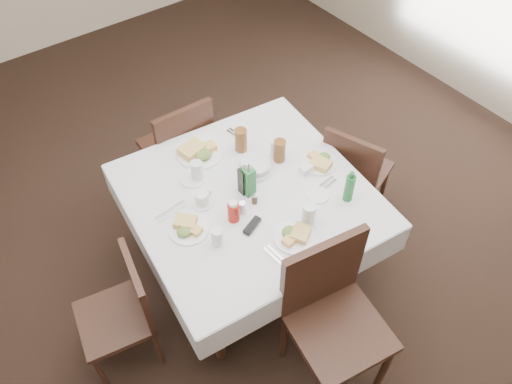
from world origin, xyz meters
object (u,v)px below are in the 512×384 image
Objects in this scene: chair_west at (126,307)px; water_w at (217,237)px; water_s at (309,214)px; water_e at (276,149)px; water_n at (197,171)px; bread_basket at (255,167)px; green_bottle at (349,188)px; dining_table at (249,202)px; oil_cruet_dark at (244,180)px; coffee_mug at (202,199)px; ketchup_bottle at (233,211)px; chair_east at (353,170)px; oil_cruet_green at (249,181)px; chair_north at (181,145)px; chair_south at (331,308)px.

chair_west is 7.23× the size of water_w.
water_s is 0.58m from water_e.
water_s is 1.26× the size of water_w.
water_n is 0.53m from water_e.
bread_basket is 0.60m from green_bottle.
oil_cruet_dark is at bearing 107.56° from dining_table.
water_s reaches higher than chair_west.
chair_west is 0.75m from coffee_mug.
ketchup_bottle is (-0.33, 0.28, -0.00)m from water_s.
chair_east is 0.93m from oil_cruet_green.
water_n is at bearing 65.61° from coffee_mug.
chair_north is 3.57× the size of oil_cruet_green.
oil_cruet_green is at bearing -64.69° from oil_cruet_dark.
water_w is (-0.36, -0.20, 0.13)m from dining_table.
chair_south reaches higher than oil_cruet_dark.
water_n is at bearing 26.14° from chair_west.
oil_cruet_green reaches higher than water_s.
dining_table is at bearing 110.63° from water_s.
water_e is 0.61× the size of bread_basket.
water_n is 1.09× the size of water_e.
water_s is 0.66× the size of green_bottle.
water_n reaches higher than water_w.
water_w is (-0.35, -1.03, 0.28)m from chair_north.
water_w is 0.60m from bread_basket.
water_s is at bearing 66.41° from chair_south.
water_s reaches higher than water_w.
chair_west is 5.64× the size of ketchup_bottle.
oil_cruet_dark is at bearing -14.95° from coffee_mug.
chair_west is 4.07× the size of bread_basket.
oil_cruet_green reaches higher than ketchup_bottle.
coffee_mug is at bearing 111.61° from ketchup_bottle.
oil_cruet_green reaches higher than water_e.
water_w is at bearing -106.91° from coffee_mug.
dining_table is at bearing 30.30° from ketchup_bottle.
chair_west is 3.49× the size of oil_cruet_dark.
water_w reaches higher than chair_west.
chair_north reaches higher than chair_west.
dining_table is 0.19m from oil_cruet_green.
oil_cruet_green is at bearing 86.62° from chair_south.
chair_south is 0.73m from water_w.
chair_east is at bearing -16.56° from bread_basket.
water_n reaches higher than coffee_mug.
bread_basket is at bearing 32.91° from water_w.
green_bottle is (0.50, 0.43, 0.27)m from chair_south.
oil_cruet_dark is (-0.01, 0.03, 0.18)m from dining_table.
green_bottle is (-0.40, -0.31, 0.36)m from chair_east.
oil_cruet_dark is (-0.15, 0.41, 0.03)m from water_s.
water_w is (-1.21, -0.12, 0.32)m from chair_east.
water_w is at bearing -152.66° from water_e.
chair_west is at bearing 140.03° from chair_south.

